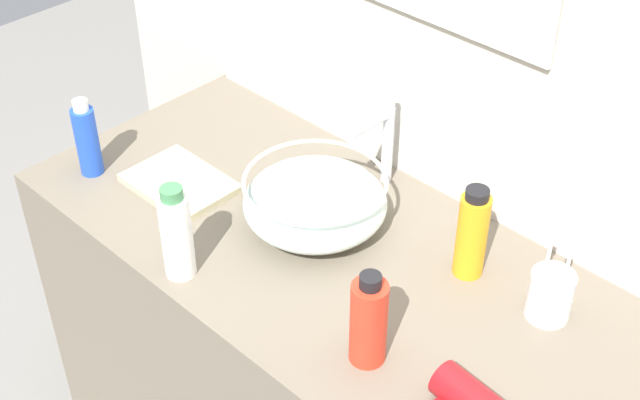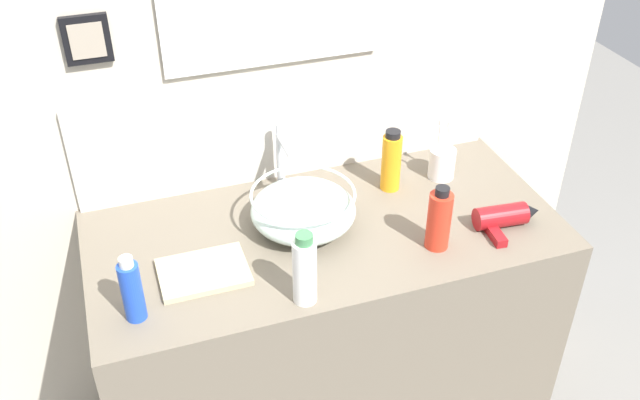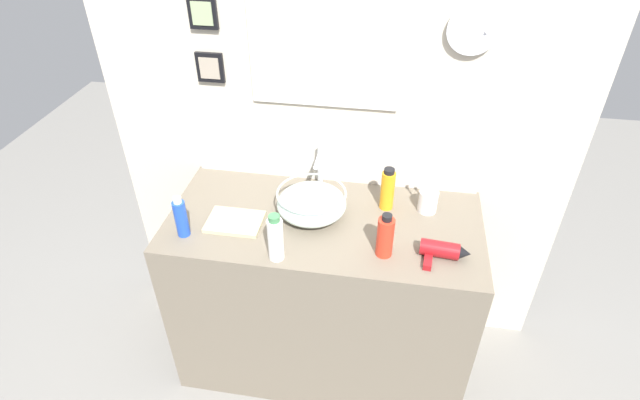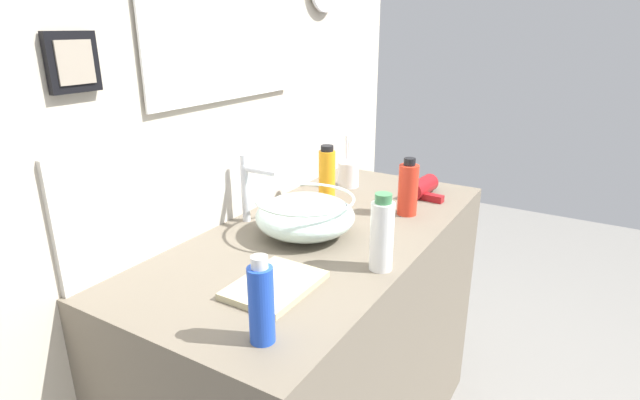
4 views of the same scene
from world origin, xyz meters
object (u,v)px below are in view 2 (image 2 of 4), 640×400
toothbrush_cup (442,163)px  lotion_bottle (439,220)px  shampoo_bottle (305,270)px  hair_drier (505,217)px  spray_bottle (391,161)px  glass_bowl_sink (303,209)px  hand_towel (203,272)px  soap_dispenser (132,290)px  faucet (282,153)px

toothbrush_cup → lotion_bottle: size_ratio=1.08×
toothbrush_cup → shampoo_bottle: toothbrush_cup is taller
hair_drier → spray_bottle: (-0.22, 0.27, 0.06)m
toothbrush_cup → shampoo_bottle: bearing=-145.3°
spray_bottle → shampoo_bottle: 0.54m
glass_bowl_sink → hand_towel: (-0.30, -0.11, -0.05)m
soap_dispenser → shampoo_bottle: (0.39, -0.07, 0.01)m
glass_bowl_sink → hair_drier: bearing=-18.0°
faucet → lotion_bottle: size_ratio=1.13×
spray_bottle → hair_drier: bearing=-50.5°
glass_bowl_sink → hand_towel: 0.32m
glass_bowl_sink → toothbrush_cup: size_ratio=1.43×
hair_drier → glass_bowl_sink: bearing=162.0°
spray_bottle → soap_dispenser: bearing=-158.4°
faucet → spray_bottle: (0.30, -0.10, -0.03)m
toothbrush_cup → spray_bottle: size_ratio=1.04×
glass_bowl_sink → faucet: 0.21m
soap_dispenser → hand_towel: size_ratio=0.80×
hair_drier → lotion_bottle: bearing=-175.0°
toothbrush_cup → lotion_bottle: bearing=-118.5°
faucet → lotion_bottle: bearing=-51.4°
hair_drier → toothbrush_cup: size_ratio=0.96×
hair_drier → soap_dispenser: size_ratio=1.07×
faucet → hand_towel: size_ratio=0.94×
glass_bowl_sink → toothbrush_cup: 0.48m
spray_bottle → shampoo_bottle: shampoo_bottle is taller
faucet → spray_bottle: 0.32m
faucet → spray_bottle: size_ratio=1.09×
soap_dispenser → shampoo_bottle: size_ratio=0.91×
shampoo_bottle → spray_bottle: bearing=44.5°
glass_bowl_sink → lotion_bottle: lotion_bottle is taller
hand_towel → lotion_bottle: bearing=-7.8°
hair_drier → hand_towel: bearing=175.6°
faucet → hair_drier: faucet is taller
lotion_bottle → shampoo_bottle: shampoo_bottle is taller
lotion_bottle → faucet: bearing=128.6°
glass_bowl_sink → spray_bottle: (0.30, 0.10, 0.03)m
faucet → toothbrush_cup: 0.49m
lotion_bottle → spray_bottle: bearing=91.6°
hair_drier → soap_dispenser: (-1.00, -0.03, 0.05)m
faucet → shampoo_bottle: faucet is taller
toothbrush_cup → hand_towel: size_ratio=0.90×
soap_dispenser → lotion_bottle: size_ratio=0.97×
hair_drier → soap_dispenser: 1.00m
glass_bowl_sink → spray_bottle: size_ratio=1.49×
glass_bowl_sink → toothbrush_cup: toothbrush_cup is taller
hand_towel → soap_dispenser: bearing=-151.0°
toothbrush_cup → hand_towel: bearing=-164.4°
hair_drier → shampoo_bottle: 0.62m
faucet → soap_dispenser: bearing=-139.7°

